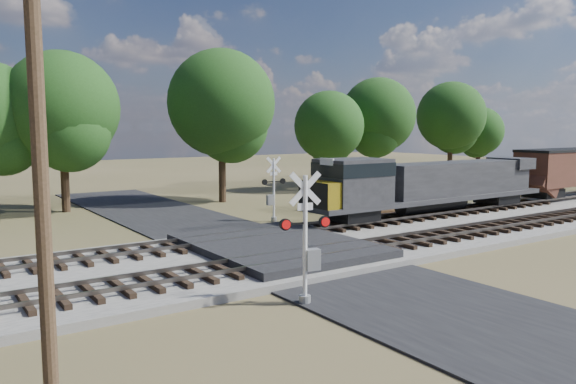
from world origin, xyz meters
TOP-DOWN VIEW (x-y plane):
  - ground at (0.00, 0.00)m, footprint 160.00×160.00m
  - ballast_bed at (10.00, 0.50)m, footprint 140.00×10.00m
  - road at (0.00, 0.00)m, footprint 7.00×60.00m
  - crossing_panel at (0.00, 0.50)m, footprint 7.00×9.00m
  - track_near at (3.12, -2.00)m, footprint 140.00×2.60m
  - track_far at (3.12, 3.00)m, footprint 140.00×2.60m
  - crossing_signal_near at (-3.13, -6.13)m, footprint 1.76×0.49m
  - crossing_signal_far at (4.69, 8.22)m, footprint 1.63×0.35m
  - utility_pole at (-11.67, -9.24)m, footprint 2.21×0.30m
  - equipment_shed at (12.97, 8.24)m, footprint 4.88×4.88m
  - treeline at (3.29, 20.04)m, footprint 81.29×11.14m

SIDE VIEW (x-z plane):
  - ground at x=0.00m, z-range 0.00..0.00m
  - road at x=0.00m, z-range 0.00..0.08m
  - ballast_bed at x=10.00m, z-range 0.00..0.30m
  - crossing_panel at x=0.00m, z-range 0.01..0.62m
  - track_near at x=3.12m, z-range 0.25..0.58m
  - track_far at x=3.12m, z-range 0.25..0.58m
  - equipment_shed at x=12.97m, z-range 0.02..2.90m
  - crossing_signal_far at x=4.69m, z-range -0.34..3.69m
  - crossing_signal_near at x=-3.13m, z-range -0.37..4.04m
  - utility_pole at x=-11.67m, z-range 0.27..9.30m
  - treeline at x=3.29m, z-range 1.13..12.91m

